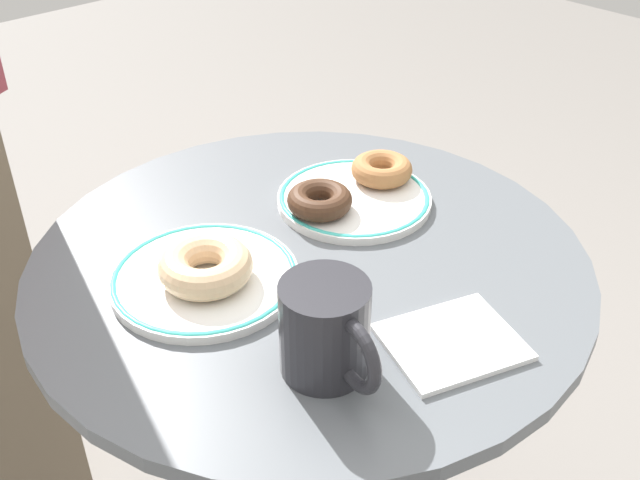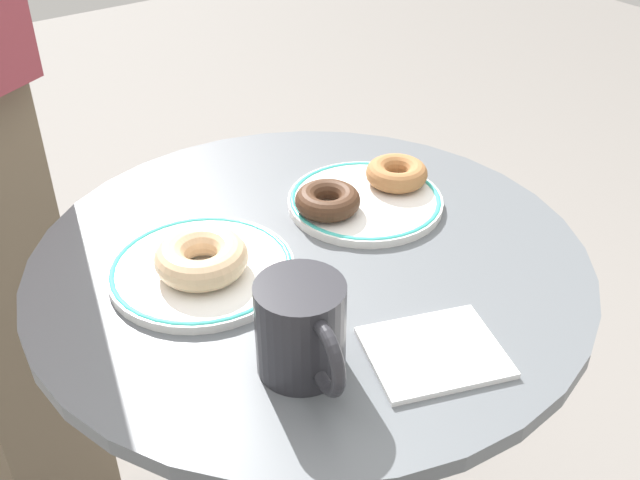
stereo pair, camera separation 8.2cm
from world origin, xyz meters
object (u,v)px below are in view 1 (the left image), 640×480
donut_chocolate (320,200)px  paper_napkin (455,340)px  donut_glazed (206,266)px  cafe_table (311,429)px  donut_cinnamon (382,169)px  coffee_mug (327,330)px  plate_right (354,198)px  plate_left (205,278)px

donut_chocolate → paper_napkin: bearing=-102.6°
donut_glazed → donut_chocolate: 0.18m
cafe_table → donut_chocolate: (0.06, 0.05, 0.31)m
donut_cinnamon → paper_napkin: (-0.16, -0.25, -0.02)m
donut_glazed → paper_napkin: 0.26m
paper_napkin → coffee_mug: size_ratio=1.01×
coffee_mug → donut_chocolate: bearing=48.7°
donut_chocolate → coffee_mug: size_ratio=0.63×
donut_glazed → coffee_mug: bearing=-87.0°
donut_cinnamon → donut_chocolate: size_ratio=1.00×
plate_right → donut_chocolate: 0.06m
paper_napkin → donut_glazed: bearing=118.3°
cafe_table → plate_right: plate_right is taller
cafe_table → donut_chocolate: 0.32m
donut_cinnamon → donut_glazed: bearing=-175.4°
plate_right → donut_glazed: 0.24m
cafe_table → coffee_mug: (-0.11, -0.15, 0.33)m
plate_right → donut_chocolate: bearing=176.2°
cafe_table → donut_chocolate: size_ratio=10.05×
plate_left → coffee_mug: size_ratio=1.63×
plate_left → donut_cinnamon: donut_cinnamon is taller
donut_glazed → coffee_mug: (0.01, -0.17, 0.02)m
plate_left → coffee_mug: (0.01, -0.18, 0.04)m
cafe_table → plate_left: plate_left is taller
plate_right → paper_napkin: 0.27m
donut_cinnamon → donut_chocolate: same height
plate_left → paper_napkin: 0.27m
plate_left → donut_glazed: donut_glazed is taller
coffee_mug → plate_right: bearing=40.2°
donut_cinnamon → donut_chocolate: bearing=-178.9°
plate_right → donut_cinnamon: (0.05, 0.01, 0.02)m
donut_cinnamon → coffee_mug: bearing=-145.0°
donut_glazed → coffee_mug: size_ratio=0.81×
donut_chocolate → paper_napkin: (-0.06, -0.25, -0.02)m
paper_napkin → coffee_mug: coffee_mug is taller
plate_right → donut_glazed: (-0.23, -0.02, 0.02)m
cafe_table → donut_cinnamon: donut_cinnamon is taller
plate_left → donut_cinnamon: 0.29m
cafe_table → plate_left: size_ratio=3.92×
plate_left → donut_chocolate: size_ratio=2.56×
donut_glazed → plate_right: bearing=4.3°
plate_right → donut_cinnamon: size_ratio=2.45×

